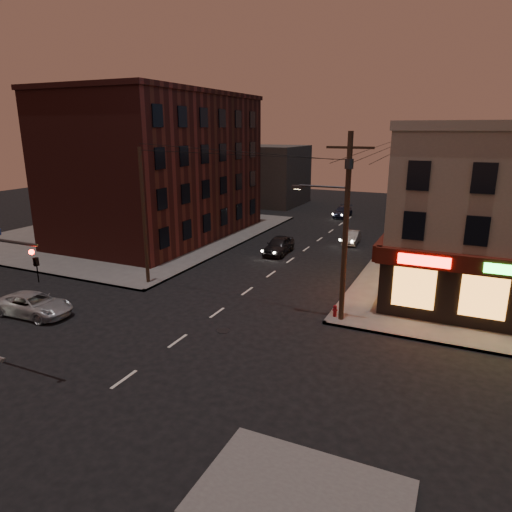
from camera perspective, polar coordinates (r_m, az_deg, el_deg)
The scene contains 14 objects.
ground at distance 23.54m, azimuth -9.77°, elevation -10.43°, with size 120.00×120.00×0.00m, color black.
sidewalk_nw at distance 48.33m, azimuth -14.79°, elevation 2.95°, with size 24.00×28.00×0.15m, color #514F4C.
brick_apartment at distance 45.23m, azimuth -11.87°, elevation 10.73°, with size 12.00×20.00×13.00m, color #4C1C18.
bg_building_ne_a at distance 55.71m, azimuth 26.53°, elevation 7.03°, with size 10.00×12.00×7.00m, color #3F3D3A.
bg_building_nw at distance 64.74m, azimuth 1.66°, elevation 10.07°, with size 9.00×10.00×8.00m, color #3F3D3A.
bg_building_ne_b at distance 69.65m, azimuth 24.64°, elevation 8.24°, with size 8.00×8.00×6.00m, color #3F3D3A.
utility_pole_main at distance 24.16m, azimuth 10.94°, elevation 4.63°, with size 4.20×0.44×10.00m.
utility_pole_far at distance 49.89m, azimuth 18.48°, elevation 8.38°, with size 0.26×0.26×9.00m, color #382619.
utility_pole_west at distance 30.99m, azimuth -13.83°, elevation 4.76°, with size 0.24×0.24×9.00m, color #382619.
suv_cross at distance 28.88m, azimuth -26.00°, elevation -5.48°, with size 2.11×4.57×1.27m, color #A0A5A9.
sedan_near at distance 38.68m, azimuth 2.88°, elevation 1.36°, with size 1.74×4.32×1.47m, color black.
sedan_mid at distance 43.02m, azimuth 11.88°, elevation 2.30°, with size 1.24×3.55×1.17m, color slate.
sedan_far at distance 55.97m, azimuth 10.80°, elevation 5.45°, with size 1.77×4.34×1.26m, color #191E32.
fire_hydrant at distance 25.90m, azimuth 9.84°, elevation -6.69°, with size 0.31×0.31×0.68m.
Camera 1 is at (12.29, -17.27, 10.25)m, focal length 32.00 mm.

